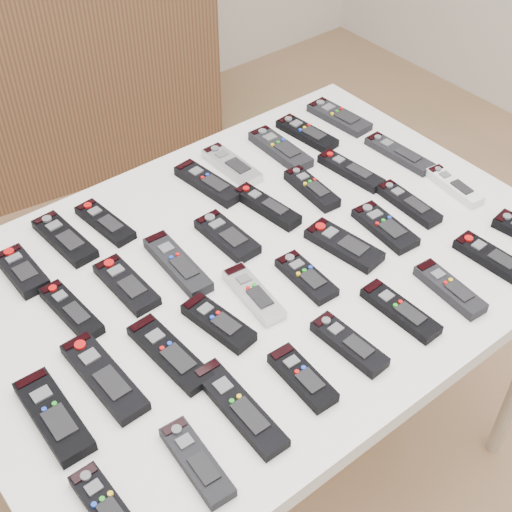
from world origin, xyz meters
TOP-DOWN VIEW (x-y plane):
  - ground at (0.00, 0.00)m, footprint 4.00×4.00m
  - table at (-0.08, 0.14)m, footprint 1.25×0.88m
  - remote_1 at (-0.47, 0.40)m, footprint 0.06×0.14m
  - remote_2 at (-0.36, 0.44)m, footprint 0.07×0.18m
  - remote_3 at (-0.27, 0.44)m, footprint 0.07×0.17m
  - remote_4 at (-0.01, 0.41)m, footprint 0.07×0.19m
  - remote_5 at (0.07, 0.43)m, footprint 0.06×0.17m
  - remote_6 at (0.21, 0.41)m, footprint 0.06×0.19m
  - remote_7 at (0.31, 0.42)m, footprint 0.07×0.18m
  - remote_8 at (0.42, 0.43)m, footprint 0.07×0.18m
  - remote_9 at (-0.45, 0.25)m, footprint 0.06×0.17m
  - remote_10 at (-0.33, 0.24)m, footprint 0.06×0.17m
  - remote_11 at (-0.22, 0.23)m, footprint 0.06×0.20m
  - remote_12 at (-0.09, 0.23)m, footprint 0.07×0.16m
  - remote_13 at (0.04, 0.26)m, footprint 0.06×0.18m
  - remote_14 at (0.16, 0.24)m, footprint 0.06×0.16m
  - remote_15 at (0.28, 0.24)m, footprint 0.06×0.18m
  - remote_16 at (0.43, 0.22)m, footprint 0.06×0.19m
  - remote_17 at (-0.58, 0.05)m, footprint 0.07×0.19m
  - remote_18 at (-0.48, 0.07)m, footprint 0.06×0.21m
  - remote_19 at (-0.36, 0.04)m, footprint 0.07×0.20m
  - remote_20 at (-0.25, 0.05)m, footprint 0.07×0.16m
  - remote_21 at (-0.15, 0.06)m, footprint 0.06×0.17m
  - remote_22 at (-0.04, 0.04)m, footprint 0.06×0.14m
  - remote_23 at (0.09, 0.06)m, footprint 0.09×0.18m
  - remote_24 at (0.20, 0.05)m, footprint 0.07×0.16m
  - remote_25 at (0.30, 0.07)m, footprint 0.05×0.17m
  - remote_26 at (0.43, 0.05)m, footprint 0.06×0.16m
  - remote_27 at (-0.60, -0.15)m, footprint 0.05×0.15m
  - remote_28 at (-0.44, -0.17)m, footprint 0.06×0.16m
  - remote_29 at (-0.33, -0.13)m, footprint 0.05×0.21m
  - remote_30 at (-0.21, -0.15)m, footprint 0.06×0.14m
  - remote_31 at (-0.09, -0.14)m, footprint 0.06×0.16m
  - remote_32 at (0.04, -0.14)m, footprint 0.05×0.17m
  - remote_33 at (0.16, -0.16)m, footprint 0.06×0.16m
  - remote_34 at (0.30, -0.16)m, footprint 0.06×0.16m

SIDE VIEW (x-z plane):
  - ground at x=0.00m, z-range 0.00..0.00m
  - table at x=-0.08m, z-range 0.33..1.11m
  - remote_3 at x=-0.27m, z-range 0.78..0.80m
  - remote_16 at x=0.43m, z-range 0.78..0.80m
  - remote_22 at x=-0.04m, z-range 0.78..0.80m
  - remote_8 at x=0.42m, z-range 0.78..0.80m
  - remote_2 at x=-0.36m, z-range 0.78..0.80m
  - remote_7 at x=0.31m, z-range 0.78..0.80m
  - remote_10 at x=-0.33m, z-range 0.78..0.80m
  - remote_25 at x=0.30m, z-range 0.78..0.80m
  - remote_19 at x=-0.36m, z-range 0.78..0.80m
  - remote_21 at x=-0.15m, z-range 0.78..0.80m
  - remote_24 at x=0.20m, z-range 0.78..0.80m
  - remote_29 at x=-0.33m, z-range 0.78..0.80m
  - remote_26 at x=0.43m, z-range 0.78..0.80m
  - remote_15 at x=0.28m, z-range 0.78..0.80m
  - remote_32 at x=0.04m, z-range 0.78..0.80m
  - remote_9 at x=-0.45m, z-range 0.78..0.80m
  - remote_18 at x=-0.48m, z-range 0.78..0.80m
  - remote_27 at x=-0.60m, z-range 0.78..0.80m
  - remote_34 at x=0.30m, z-range 0.78..0.80m
  - remote_12 at x=-0.09m, z-range 0.78..0.80m
  - remote_28 at x=-0.44m, z-range 0.78..0.80m
  - remote_23 at x=0.09m, z-range 0.78..0.80m
  - remote_4 at x=-0.01m, z-range 0.78..0.80m
  - remote_1 at x=-0.47m, z-range 0.78..0.80m
  - remote_6 at x=0.21m, z-range 0.78..0.80m
  - remote_5 at x=0.07m, z-range 0.78..0.80m
  - remote_33 at x=0.16m, z-range 0.78..0.80m
  - remote_31 at x=-0.09m, z-range 0.78..0.80m
  - remote_14 at x=0.16m, z-range 0.78..0.80m
  - remote_30 at x=-0.21m, z-range 0.78..0.80m
  - remote_20 at x=-0.25m, z-range 0.78..0.80m
  - remote_11 at x=-0.22m, z-range 0.78..0.80m
  - remote_13 at x=0.04m, z-range 0.78..0.80m
  - remote_17 at x=-0.58m, z-range 0.78..0.80m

